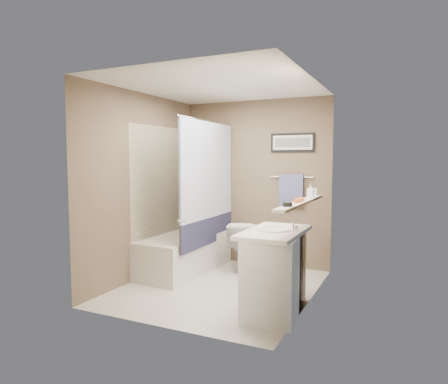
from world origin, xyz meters
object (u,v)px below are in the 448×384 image
at_px(vanity, 275,273).
at_px(candle_bowl_near, 287,204).
at_px(bathtub, 184,253).
at_px(hair_brush_front, 299,200).
at_px(soap_bottle, 310,191).
at_px(glass_jar, 314,192).
at_px(toilet, 243,246).

distance_m(vanity, candle_bowl_near, 0.79).
bearing_deg(bathtub, candle_bowl_near, -28.99).
distance_m(hair_brush_front, soap_bottle, 0.52).
relative_size(candle_bowl_near, soap_bottle, 0.58).
relative_size(candle_bowl_near, glass_jar, 0.90).
bearing_deg(vanity, soap_bottle, 69.74).
xyz_separation_m(bathtub, soap_bottle, (1.79, -0.18, 0.94)).
distance_m(glass_jar, soap_bottle, 0.18).
height_order(vanity, candle_bowl_near, candle_bowl_near).
bearing_deg(hair_brush_front, bathtub, 158.80).
relative_size(bathtub, soap_bottle, 9.68).
height_order(hair_brush_front, glass_jar, glass_jar).
bearing_deg(candle_bowl_near, hair_brush_front, 90.00).
bearing_deg(soap_bottle, glass_jar, 90.00).
distance_m(toilet, soap_bottle, 1.46).
distance_m(bathtub, hair_brush_front, 2.11).
bearing_deg(glass_jar, toilet, 159.85).
distance_m(vanity, hair_brush_front, 0.78).
distance_m(toilet, hair_brush_front, 1.70).
distance_m(toilet, candle_bowl_near, 1.99).
bearing_deg(vanity, hair_brush_front, 40.40).
xyz_separation_m(toilet, candle_bowl_near, (1.05, -1.50, 0.79)).
height_order(vanity, glass_jar, glass_jar).
bearing_deg(candle_bowl_near, vanity, 129.35).
height_order(toilet, hair_brush_front, hair_brush_front).
relative_size(toilet, soap_bottle, 4.50).
height_order(bathtub, hair_brush_front, hair_brush_front).
height_order(candle_bowl_near, glass_jar, glass_jar).
bearing_deg(vanity, toilet, 118.69).
bearing_deg(bathtub, hair_brush_front, -18.34).
relative_size(candle_bowl_near, hair_brush_front, 0.41).
bearing_deg(toilet, bathtub, 11.62).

